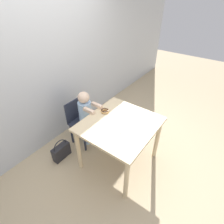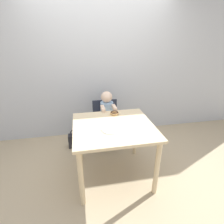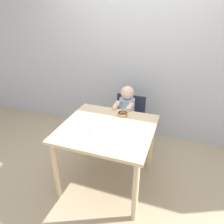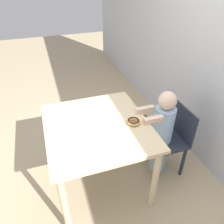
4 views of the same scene
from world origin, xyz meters
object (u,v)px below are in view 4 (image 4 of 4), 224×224
at_px(donut, 133,121).
at_px(handbag, 146,130).
at_px(child_figure, 162,133).
at_px(chair, 169,137).

bearing_deg(donut, handbag, 140.80).
distance_m(child_figure, donut, 0.45).
height_order(child_figure, handbag, child_figure).
distance_m(chair, child_figure, 0.15).
xyz_separation_m(chair, handbag, (-0.52, -0.00, -0.30)).
bearing_deg(child_figure, handbag, 168.73).
bearing_deg(donut, child_figure, 98.03).
relative_size(chair, handbag, 2.19).
bearing_deg(chair, handbag, -179.56).
relative_size(donut, handbag, 0.34).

